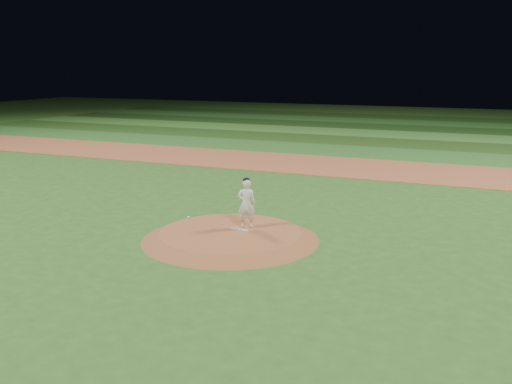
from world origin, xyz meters
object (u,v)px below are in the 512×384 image
Objects in this scene: pitching_rubber at (240,229)px; pitcher_on_mound at (246,203)px; pitchers_mound at (230,235)px; rosin_bag at (188,217)px.

pitching_rubber is 0.85m from pitcher_on_mound.
pitcher_on_mound is (0.28, 0.61, 0.93)m from pitchers_mound.
rosin_bag is (-2.01, 0.88, 0.15)m from pitchers_mound.
pitcher_on_mound is at bearing 84.31° from pitching_rubber.
pitcher_on_mound reaches higher than pitching_rubber.
pitchers_mound is 8.17× the size of pitching_rubber.
pitching_rubber is at bearing -15.11° from rosin_bag.
pitcher_on_mound is (0.10, 0.32, 0.78)m from pitching_rubber.
pitching_rubber is at bearing -107.23° from pitcher_on_mound.
rosin_bag is 2.43m from pitcher_on_mound.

